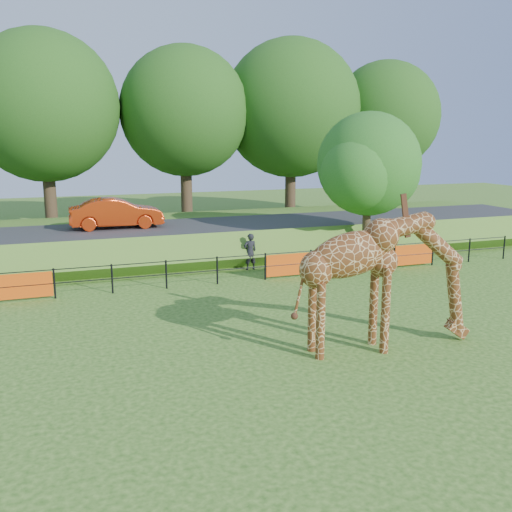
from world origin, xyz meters
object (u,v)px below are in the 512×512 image
object	(u,v)px
car_red	(116,213)
tree_east	(370,168)
visitor	(250,252)
giraffe	(386,282)

from	to	relation	value
car_red	tree_east	world-z (taller)	tree_east
visitor	tree_east	distance (m)	6.59
visitor	tree_east	xyz separation A→B (m)	(5.58, -0.27, 3.49)
giraffe	visitor	size ratio (longest dim) A/B	3.28
giraffe	visitor	world-z (taller)	giraffe
giraffe	car_red	xyz separation A→B (m)	(-5.49, 14.56, 0.27)
giraffe	tree_east	xyz separation A→B (m)	(5.19, 9.76, 2.42)
car_red	visitor	bearing A→B (deg)	-130.74
car_red	visitor	world-z (taller)	car_red
giraffe	car_red	bearing A→B (deg)	114.97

